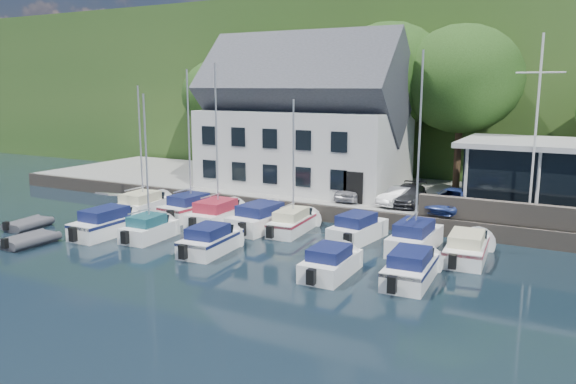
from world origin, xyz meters
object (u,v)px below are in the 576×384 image
boat_r1_6 (419,158)px  dinghy_0 (28,223)px  car_silver (353,189)px  boat_r2_1 (146,163)px  boat_r1_2 (217,146)px  flagpole (536,130)px  boat_r2_0 (109,221)px  boat_r1_4 (293,160)px  boat_r2_2 (211,238)px  car_dgrey (408,195)px  dinghy_1 (29,239)px  harbor_building (304,127)px  boat_r2_3 (331,260)px  boat_r1_7 (467,245)px  boat_r1_1 (189,144)px  boat_r1_0 (141,145)px  boat_r2_4 (411,265)px  boat_r1_3 (263,216)px  boat_r1_5 (358,227)px  car_blue (453,199)px  car_white (399,196)px

boat_r1_6 → dinghy_0: boat_r1_6 is taller
car_silver → boat_r2_1: size_ratio=0.45×
car_silver → boat_r1_2: size_ratio=0.40×
flagpole → dinghy_0: size_ratio=3.51×
boat_r1_2 → boat_r2_1: bearing=-111.0°
boat_r1_2 → boat_r2_0: 7.45m
boat_r1_4 → boat_r2_2: boat_r1_4 is taller
car_dgrey → dinghy_1: size_ratio=1.40×
harbor_building → boat_r2_0: bearing=-110.4°
boat_r2_3 → boat_r2_0: bearing=177.5°
boat_r1_2 → boat_r1_7: (14.48, 0.20, -4.11)m
boat_r1_1 → boat_r1_4: (7.35, -0.04, -0.56)m
boat_r1_1 → dinghy_1: size_ratio=3.14×
boat_r1_0 → dinghy_0: boat_r1_0 is taller
car_silver → boat_r1_0: 13.97m
boat_r2_4 → boat_r1_1: bearing=159.4°
boat_r2_0 → car_dgrey: bearing=39.4°
car_dgrey → boat_r1_0: boat_r1_0 is taller
harbor_building → boat_r2_3: 17.46m
car_dgrey → boat_r2_0: bearing=-143.0°
boat_r1_2 → dinghy_0: (-9.46, -5.90, -4.47)m
boat_r1_2 → boat_r1_6: size_ratio=1.01×
boat_r1_1 → dinghy_1: (-3.65, -9.08, -4.33)m
harbor_building → dinghy_0: size_ratio=5.10×
boat_r2_1 → flagpole: bearing=25.5°
car_silver → boat_r1_3: bearing=-119.8°
flagpole → boat_r1_5: size_ratio=1.73×
boat_r2_0 → boat_r2_1: boat_r2_1 is taller
boat_r1_4 → dinghy_1: boat_r1_4 is taller
boat_r1_3 → boat_r1_5: boat_r1_3 is taller
car_blue → boat_r1_3: car_blue is taller
car_white → car_dgrey: size_ratio=0.81×
car_silver → boat_r2_3: 12.18m
boat_r2_1 → boat_r1_4: bearing=37.6°
boat_r1_0 → boat_r2_0: 6.27m
boat_r1_3 → car_blue: bearing=34.6°
boat_r2_1 → boat_r2_4: (14.49, 0.21, -3.50)m
boat_r1_6 → boat_r1_0: bearing=-177.5°
harbor_building → boat_r2_4: bearing=-48.4°
boat_r1_0 → dinghy_0: bearing=-124.4°
boat_r1_4 → car_blue: bearing=29.4°
boat_r2_3 → dinghy_1: size_ratio=1.72×
car_blue → boat_r2_0: size_ratio=0.62×
boat_r1_2 → boat_r2_4: (12.97, -4.11, -4.09)m
harbor_building → boat_r1_2: size_ratio=1.50×
car_silver → flagpole: flagpole is taller
car_blue → boat_r1_6: size_ratio=0.44×
boat_r1_4 → boat_r2_3: size_ratio=1.61×
car_white → boat_r1_2: bearing=-128.9°
boat_r1_0 → boat_r1_4: 10.69m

